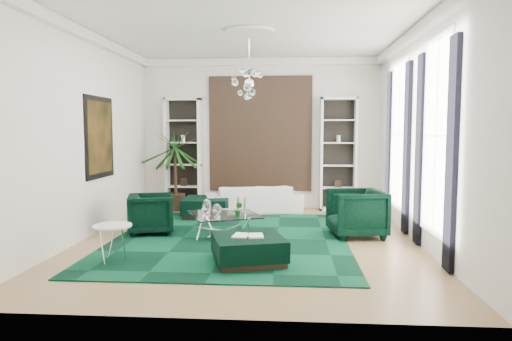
# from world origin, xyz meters

# --- Properties ---
(floor) EXTENTS (6.00, 7.00, 0.02)m
(floor) POSITION_xyz_m (0.00, 0.00, -0.01)
(floor) COLOR tan
(floor) RESTS_ON ground
(ceiling) EXTENTS (6.00, 7.00, 0.02)m
(ceiling) POSITION_xyz_m (0.00, 0.00, 3.81)
(ceiling) COLOR white
(ceiling) RESTS_ON ground
(wall_back) EXTENTS (6.00, 0.02, 3.80)m
(wall_back) POSITION_xyz_m (0.00, 3.51, 1.90)
(wall_back) COLOR silver
(wall_back) RESTS_ON ground
(wall_front) EXTENTS (6.00, 0.02, 3.80)m
(wall_front) POSITION_xyz_m (0.00, -3.51, 1.90)
(wall_front) COLOR silver
(wall_front) RESTS_ON ground
(wall_left) EXTENTS (0.02, 7.00, 3.80)m
(wall_left) POSITION_xyz_m (-3.01, 0.00, 1.90)
(wall_left) COLOR silver
(wall_left) RESTS_ON ground
(wall_right) EXTENTS (0.02, 7.00, 3.80)m
(wall_right) POSITION_xyz_m (3.01, 0.00, 1.90)
(wall_right) COLOR silver
(wall_right) RESTS_ON ground
(crown_molding) EXTENTS (6.00, 7.00, 0.18)m
(crown_molding) POSITION_xyz_m (0.00, 0.00, 3.70)
(crown_molding) COLOR white
(crown_molding) RESTS_ON ceiling
(ceiling_medallion) EXTENTS (0.90, 0.90, 0.05)m
(ceiling_medallion) POSITION_xyz_m (0.00, 0.30, 3.77)
(ceiling_medallion) COLOR white
(ceiling_medallion) RESTS_ON ceiling
(tapestry) EXTENTS (2.50, 0.06, 2.80)m
(tapestry) POSITION_xyz_m (0.00, 3.46, 1.90)
(tapestry) COLOR black
(tapestry) RESTS_ON wall_back
(shelving_left) EXTENTS (0.90, 0.38, 2.80)m
(shelving_left) POSITION_xyz_m (-1.95, 3.31, 1.40)
(shelving_left) COLOR white
(shelving_left) RESTS_ON floor
(shelving_right) EXTENTS (0.90, 0.38, 2.80)m
(shelving_right) POSITION_xyz_m (1.95, 3.31, 1.40)
(shelving_right) COLOR white
(shelving_right) RESTS_ON floor
(painting) EXTENTS (0.04, 1.30, 1.60)m
(painting) POSITION_xyz_m (-2.97, 0.60, 1.85)
(painting) COLOR black
(painting) RESTS_ON wall_left
(window_near) EXTENTS (0.03, 1.10, 2.90)m
(window_near) POSITION_xyz_m (2.99, -0.90, 1.90)
(window_near) COLOR white
(window_near) RESTS_ON wall_right
(curtain_near_a) EXTENTS (0.07, 0.30, 3.25)m
(curtain_near_a) POSITION_xyz_m (2.96, -1.68, 1.65)
(curtain_near_a) COLOR black
(curtain_near_a) RESTS_ON floor
(curtain_near_b) EXTENTS (0.07, 0.30, 3.25)m
(curtain_near_b) POSITION_xyz_m (2.96, -0.12, 1.65)
(curtain_near_b) COLOR black
(curtain_near_b) RESTS_ON floor
(window_far) EXTENTS (0.03, 1.10, 2.90)m
(window_far) POSITION_xyz_m (2.99, 1.50, 1.90)
(window_far) COLOR white
(window_far) RESTS_ON wall_right
(curtain_far_a) EXTENTS (0.07, 0.30, 3.25)m
(curtain_far_a) POSITION_xyz_m (2.96, 0.72, 1.65)
(curtain_far_a) COLOR black
(curtain_far_a) RESTS_ON floor
(curtain_far_b) EXTENTS (0.07, 0.30, 3.25)m
(curtain_far_b) POSITION_xyz_m (2.96, 2.28, 1.65)
(curtain_far_b) COLOR black
(curtain_far_b) RESTS_ON floor
(rug) EXTENTS (4.20, 5.00, 0.02)m
(rug) POSITION_xyz_m (-0.34, 0.05, 0.01)
(rug) COLOR black
(rug) RESTS_ON floor
(sofa) EXTENTS (2.43, 1.45, 0.67)m
(sofa) POSITION_xyz_m (-0.13, 2.79, 0.33)
(sofa) COLOR silver
(sofa) RESTS_ON floor
(armchair_left) EXTENTS (1.05, 1.03, 0.77)m
(armchair_left) POSITION_xyz_m (-1.92, 0.41, 0.39)
(armchair_left) COLOR black
(armchair_left) RESTS_ON floor
(armchair_right) EXTENTS (1.12, 1.09, 0.89)m
(armchair_right) POSITION_xyz_m (1.99, 0.42, 0.45)
(armchair_right) COLOR black
(armchair_right) RESTS_ON floor
(coffee_table) EXTENTS (1.56, 1.56, 0.41)m
(coffee_table) POSITION_xyz_m (-0.49, 0.37, 0.20)
(coffee_table) COLOR white
(coffee_table) RESTS_ON floor
(ottoman_side) EXTENTS (1.01, 1.01, 0.45)m
(ottoman_side) POSITION_xyz_m (-1.15, 2.11, 0.22)
(ottoman_side) COLOR black
(ottoman_side) RESTS_ON floor
(ottoman_front) EXTENTS (1.25, 1.25, 0.40)m
(ottoman_front) POSITION_xyz_m (0.12, -1.42, 0.20)
(ottoman_front) COLOR black
(ottoman_front) RESTS_ON floor
(book) EXTENTS (0.46, 0.31, 0.03)m
(book) POSITION_xyz_m (0.12, -1.42, 0.42)
(book) COLOR white
(book) RESTS_ON ottoman_front
(side_table) EXTENTS (0.64, 0.64, 0.56)m
(side_table) POSITION_xyz_m (-1.92, -1.53, 0.28)
(side_table) COLOR white
(side_table) RESTS_ON floor
(palm) EXTENTS (2.10, 2.10, 2.54)m
(palm) POSITION_xyz_m (-2.09, 3.00, 1.27)
(palm) COLOR #174415
(palm) RESTS_ON floor
(chandelier) EXTENTS (1.02, 1.02, 0.69)m
(chandelier) POSITION_xyz_m (-0.03, 0.48, 2.85)
(chandelier) COLOR white
(chandelier) RESTS_ON ceiling
(table_plant) EXTENTS (0.18, 0.16, 0.27)m
(table_plant) POSITION_xyz_m (-0.20, 0.12, 0.54)
(table_plant) COLOR #174415
(table_plant) RESTS_ON coffee_table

